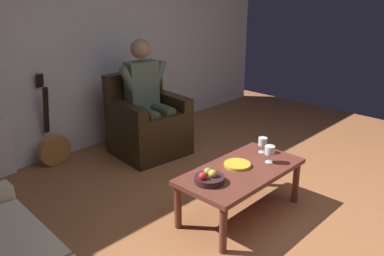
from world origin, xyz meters
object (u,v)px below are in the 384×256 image
Objects in this scene: fruit_bowl at (209,178)px; guitar at (53,146)px; armchair at (148,125)px; coffee_table at (241,175)px; decorative_dish at (237,165)px; wine_glass_near at (270,151)px; person_seated at (148,94)px; wine_glass_far at (263,142)px.

guitar is at bearing -83.48° from fruit_bowl.
armchair is 3.92× the size of fruit_bowl.
decorative_dish is (-0.03, -0.06, 0.07)m from coffee_table.
wine_glass_near is 0.67× the size of decorative_dish.
coffee_table is 2.18m from guitar.
wine_glass_near is at bearing 147.77° from decorative_dish.
coffee_table is at bearing -18.60° from wine_glass_near.
person_seated reaches higher than wine_glass_far.
wine_glass_near is (0.06, 1.67, -0.18)m from person_seated.
coffee_table is 0.45m from wine_glass_far.
person_seated is 1.18m from guitar.
wine_glass_far is 0.60× the size of fruit_bowl.
decorative_dish is at bearing -113.77° from coffee_table.
fruit_bowl is (0.70, 1.56, 0.12)m from armchair.
decorative_dish reaches higher than coffee_table.
armchair is 6.10× the size of wine_glass_near.
armchair reaches higher than wine_glass_near.
fruit_bowl is at bearing -6.62° from coffee_table.
armchair reaches higher than coffee_table.
person_seated is 1.17× the size of coffee_table.
decorative_dish is at bearing -176.90° from fruit_bowl.
wine_glass_far is at bearing -177.46° from fruit_bowl.
armchair is at bearing -92.01° from wine_glass_near.
wine_glass_near is (-0.87, 2.19, 0.31)m from guitar.
coffee_table is 0.10m from decorative_dish.
decorative_dish is (0.31, 1.54, 0.10)m from armchair.
fruit_bowl is at bearing -11.92° from wine_glass_near.
guitar is at bearing -74.08° from coffee_table.
fruit_bowl is (0.69, 1.53, -0.25)m from person_seated.
guitar is 2.14m from decorative_dish.
wine_glass_near is at bearing 161.40° from coffee_table.
person_seated is at bearing -101.91° from coffee_table.
wine_glass_near reaches higher than coffee_table.
decorative_dish is (-0.39, -0.02, -0.03)m from fruit_bowl.
wine_glass_near is (0.06, 1.69, 0.19)m from armchair.
wine_glass_near is at bearing 49.93° from wine_glass_far.
person_seated is (0.00, 0.03, 0.38)m from armchair.
person_seated is at bearing -101.38° from decorative_dish.
armchair is at bearing -86.88° from wine_glass_far.
wine_glass_far is at bearing 116.71° from guitar.
armchair is 1.57m from decorative_dish.
person_seated is at bearing 90.00° from armchair.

